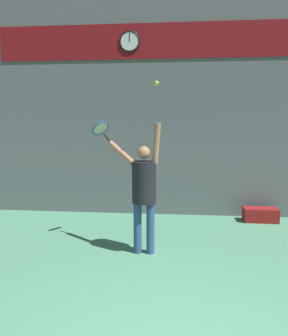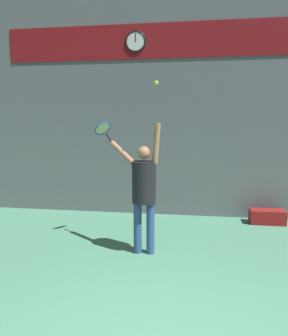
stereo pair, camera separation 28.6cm
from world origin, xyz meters
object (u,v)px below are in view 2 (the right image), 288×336
object	(u,v)px
tennis_player	(144,187)
tennis_racket	(103,129)
scoreboard_clock	(136,41)
equipment_bag	(267,217)
tennis_ball	(156,83)

from	to	relation	value
tennis_player	tennis_racket	world-z (taller)	tennis_racket
scoreboard_clock	equipment_bag	distance (m)	4.68
tennis_racket	scoreboard_clock	bearing A→B (deg)	81.58
tennis_ball	equipment_bag	world-z (taller)	tennis_ball
tennis_ball	tennis_racket	bearing A→B (deg)	149.62
tennis_racket	equipment_bag	size ratio (longest dim) A/B	0.58
tennis_racket	equipment_bag	bearing A→B (deg)	24.64
scoreboard_clock	tennis_ball	distance (m)	2.71
scoreboard_clock	tennis_racket	distance (m)	2.57
tennis_racket	tennis_ball	size ratio (longest dim) A/B	5.88
scoreboard_clock	equipment_bag	xyz separation A→B (m)	(2.85, -0.33, -3.70)
tennis_player	scoreboard_clock	bearing A→B (deg)	103.06
tennis_player	tennis_ball	bearing A→B (deg)	-21.81
scoreboard_clock	tennis_ball	bearing A→B (deg)	-72.78
tennis_ball	tennis_player	bearing A→B (deg)	158.19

